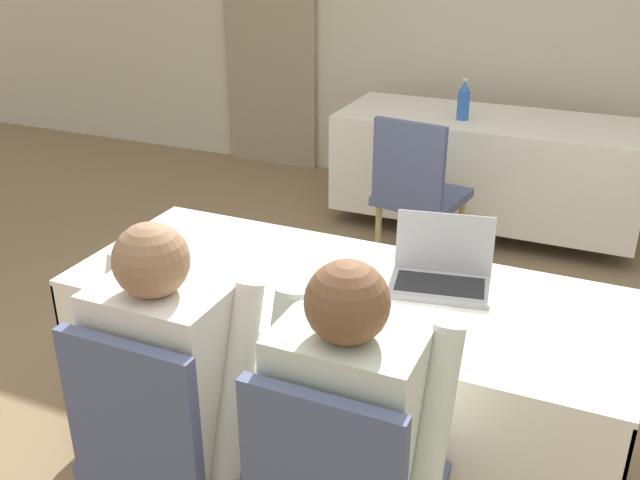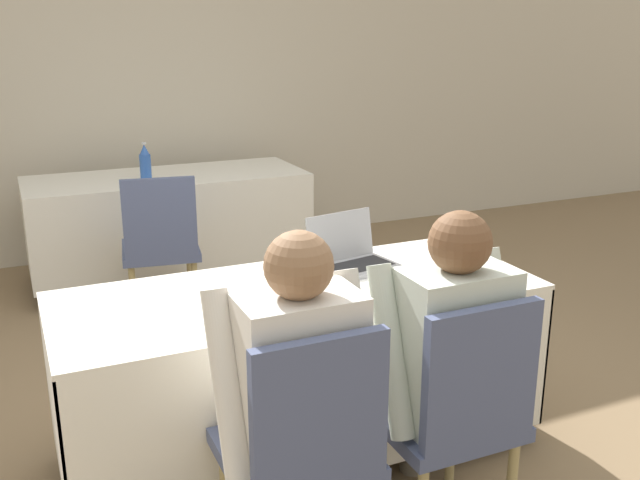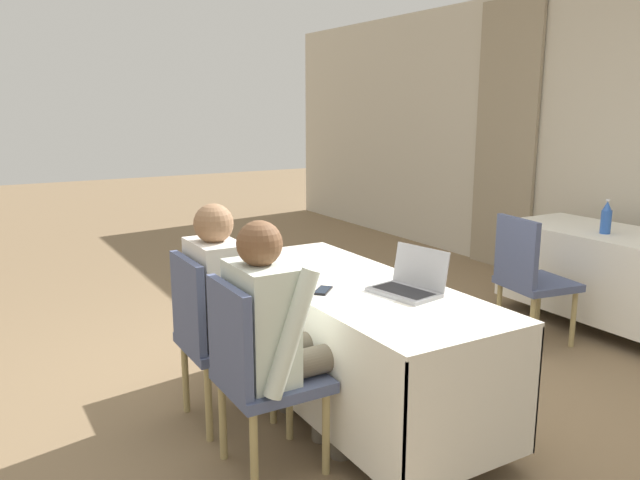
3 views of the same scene
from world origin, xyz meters
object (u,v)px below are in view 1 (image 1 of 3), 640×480
at_px(laptop, 441,273).
at_px(person_white_shirt, 356,425).
at_px(person_checkered_shirt, 181,376).
at_px(water_bottle, 464,101).
at_px(cell_phone, 335,317).
at_px(chair_far_spare, 417,189).
at_px(chair_near_left, 165,442).

height_order(laptop, person_white_shirt, person_white_shirt).
bearing_deg(person_checkered_shirt, water_bottle, -92.47).
relative_size(water_bottle, person_checkered_shirt, 0.22).
distance_m(water_bottle, person_checkered_shirt, 2.87).
distance_m(cell_phone, chair_far_spare, 1.85).
bearing_deg(laptop, water_bottle, 91.00).
relative_size(laptop, cell_phone, 2.50).
distance_m(laptop, chair_far_spare, 1.57).
relative_size(cell_phone, chair_far_spare, 0.16).
bearing_deg(chair_far_spare, person_white_shirt, 111.38).
height_order(chair_near_left, person_white_shirt, person_white_shirt).
bearing_deg(water_bottle, cell_phone, -85.35).
distance_m(laptop, cell_phone, 0.43).
xyz_separation_m(cell_phone, chair_near_left, (-0.33, -0.47, -0.24)).
distance_m(cell_phone, water_bottle, 2.51).
bearing_deg(chair_near_left, chair_far_spare, -91.41).
height_order(chair_far_spare, person_white_shirt, person_white_shirt).
distance_m(laptop, water_bottle, 2.20).
distance_m(water_bottle, person_white_shirt, 2.90).
xyz_separation_m(chair_near_left, person_checkered_shirt, (-0.00, 0.10, 0.16)).
xyz_separation_m(water_bottle, chair_far_spare, (-0.07, -0.69, -0.34)).
xyz_separation_m(water_bottle, chair_near_left, (-0.12, -2.97, -0.34)).
bearing_deg(cell_phone, laptop, 12.06).
distance_m(laptop, chair_near_left, 1.03).
relative_size(cell_phone, water_bottle, 0.59).
relative_size(laptop, person_checkered_shirt, 0.32).
relative_size(person_checkered_shirt, person_white_shirt, 1.00).
bearing_deg(laptop, person_white_shirt, -102.81).
distance_m(chair_near_left, person_checkered_shirt, 0.19).
xyz_separation_m(chair_far_spare, person_checkered_shirt, (-0.06, -2.18, 0.16)).
bearing_deg(water_bottle, laptop, -78.39).
bearing_deg(cell_phone, person_checkered_shirt, -175.63).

